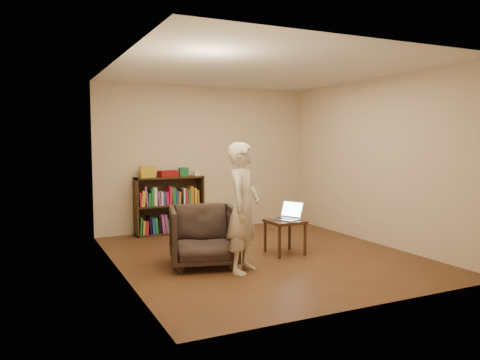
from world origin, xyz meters
name	(u,v)px	position (x,y,z in m)	size (l,w,h in m)	color
floor	(263,255)	(0.00, 0.00, 0.00)	(4.50, 4.50, 0.00)	#442B16
ceiling	(264,70)	(0.00, 0.00, 2.60)	(4.50, 4.50, 0.00)	white
wall_back	(205,158)	(0.00, 2.25, 1.30)	(4.00, 4.00, 0.00)	beige
wall_left	(119,168)	(-2.00, 0.00, 1.30)	(4.50, 4.50, 0.00)	beige
wall_right	(375,161)	(2.00, 0.00, 1.30)	(4.50, 4.50, 0.00)	beige
bookshelf	(169,209)	(-0.74, 2.09, 0.44)	(1.20, 0.30, 1.00)	black
box_yellow	(148,172)	(-1.12, 2.07, 1.10)	(0.24, 0.18, 0.20)	gold
red_cloth	(168,174)	(-0.75, 2.11, 1.05)	(0.31, 0.23, 0.10)	maroon
box_green	(183,172)	(-0.48, 2.09, 1.08)	(0.15, 0.15, 0.15)	#1B682E
box_white	(197,173)	(-0.22, 2.09, 1.04)	(0.10, 0.10, 0.08)	white
stool	(214,208)	(0.07, 2.03, 0.40)	(0.34, 0.34, 0.49)	tan
armchair	(203,236)	(-0.96, -0.14, 0.39)	(0.84, 0.86, 0.79)	#302420
side_table	(285,226)	(0.33, -0.04, 0.41)	(0.48, 0.48, 0.49)	black
laptop	(288,215)	(0.40, -0.01, 0.55)	(0.46, 0.47, 0.25)	#BCBCC1
person	(244,208)	(-0.61, -0.62, 0.81)	(0.59, 0.39, 1.61)	beige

